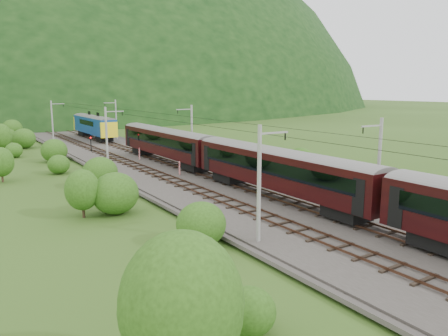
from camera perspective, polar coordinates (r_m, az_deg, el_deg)
ground at (r=34.59m, az=12.75°, el=-7.83°), size 600.00×600.00×0.00m
railbed at (r=41.82m, az=2.93°, el=-4.17°), size 14.00×220.00×0.30m
track_left at (r=40.45m, az=0.17°, el=-4.34°), size 2.40×220.00×0.27m
track_right at (r=43.17m, az=5.53°, el=-3.44°), size 2.40×220.00×0.27m
catenary_left at (r=57.87m, az=-15.01°, el=3.95°), size 2.54×192.28×8.00m
catenary_right at (r=62.69m, az=-4.29°, el=4.75°), size 2.54×192.28×8.00m
overhead_wires at (r=40.62m, az=3.03°, el=5.36°), size 4.83×198.00×0.03m
train at (r=41.15m, az=7.12°, el=0.68°), size 3.21×128.95×5.60m
hazard_post_near at (r=53.07m, az=-5.82°, el=0.01°), size 0.18×0.18×1.65m
hazard_post_far at (r=65.19m, az=-10.99°, el=1.85°), size 0.18×0.18×1.72m
signal at (r=75.31m, az=-17.00°, el=3.15°), size 0.27×0.27×2.42m
vegetation_left at (r=47.83m, az=-19.45°, el=-0.51°), size 12.06×146.17×6.10m
vegetation_right at (r=43.09m, az=26.30°, el=-3.07°), size 5.35×91.26×3.04m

